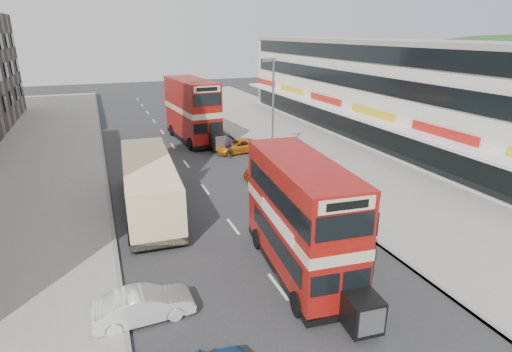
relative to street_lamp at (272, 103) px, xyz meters
name	(u,v)px	position (x,y,z in m)	size (l,w,h in m)	color
ground	(300,316)	(-6.52, -18.00, -4.78)	(160.00, 160.00, 0.00)	#28282B
road_surface	(186,164)	(-6.52, 2.00, -4.78)	(12.00, 90.00, 0.01)	#28282B
pavement_right	(319,149)	(5.48, 2.00, -4.71)	(12.00, 90.00, 0.15)	gray
pavement_left	(16,182)	(-18.52, 2.00, -4.71)	(12.00, 90.00, 0.15)	gray
kerb_left	(105,172)	(-12.62, 2.00, -4.71)	(0.20, 90.00, 0.16)	gray
kerb_right	(258,155)	(-0.42, 2.00, -4.71)	(0.20, 90.00, 0.16)	gray
commercial_row	(383,90)	(13.42, 4.00, -0.09)	(9.90, 46.20, 9.30)	beige
street_lamp	(272,103)	(0.00, 0.00, 0.00)	(1.00, 0.20, 8.12)	slate
bus_main	(301,218)	(-5.17, -15.21, -2.21)	(3.13, 9.07, 4.90)	black
bus_second	(192,110)	(-4.22, 9.30, -1.83)	(3.68, 10.27, 5.61)	black
coach	(149,183)	(-10.33, -6.11, -3.11)	(3.29, 10.85, 2.84)	black
car_left_front	(143,305)	(-11.92, -16.10, -4.19)	(1.26, 3.62, 1.19)	silver
car_right_a	(274,169)	(-1.26, -3.51, -4.13)	(1.84, 4.52, 1.31)	#9A350F
car_right_b	(238,146)	(-1.55, 3.67, -4.20)	(1.93, 4.19, 1.16)	orange
pedestrian_near	(308,161)	(1.15, -4.10, -3.65)	(0.73, 0.49, 1.97)	gray
cyclist	(228,149)	(-2.75, 2.81, -4.11)	(0.74, 1.72, 2.01)	gray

